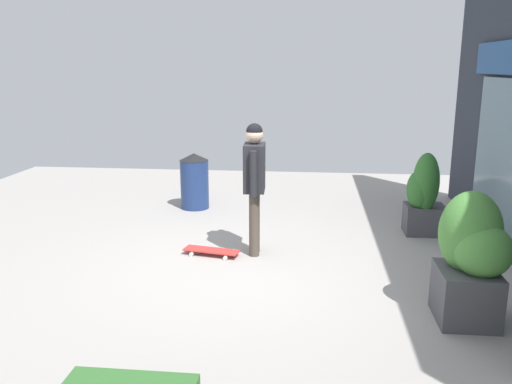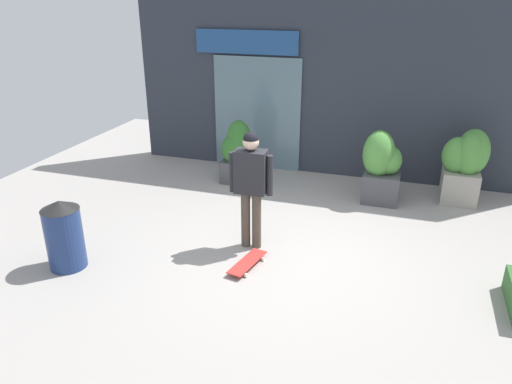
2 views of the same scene
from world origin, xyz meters
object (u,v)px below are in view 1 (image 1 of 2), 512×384
object	(u,v)px
skateboard	(211,251)
trash_bin	(195,181)
skateboarder	(254,175)
planter_box_left	(473,254)
planter_box_mid	(423,195)

from	to	relation	value
skateboard	trash_bin	size ratio (longest dim) A/B	0.79
skateboarder	trash_bin	distance (m)	2.56
trash_bin	planter_box_left	bearing A→B (deg)	43.10
skateboard	planter_box_mid	bearing A→B (deg)	-146.20
skateboarder	skateboard	size ratio (longest dim) A/B	2.25
planter_box_left	skateboard	bearing A→B (deg)	-117.85
skateboarder	planter_box_left	bearing A→B (deg)	141.57
skateboard	planter_box_mid	world-z (taller)	planter_box_mid
skateboarder	skateboard	world-z (taller)	skateboarder
trash_bin	skateboard	bearing A→B (deg)	17.51
skateboard	planter_box_left	xyz separation A→B (m)	(1.48, 2.79, 0.61)
skateboard	planter_box_mid	distance (m)	3.15
planter_box_mid	trash_bin	xyz separation A→B (m)	(-1.09, -3.59, -0.10)
planter_box_left	trash_bin	xyz separation A→B (m)	(-3.75, -3.51, -0.19)
skateboarder	planter_box_mid	xyz separation A→B (m)	(-1.06, 2.32, -0.46)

